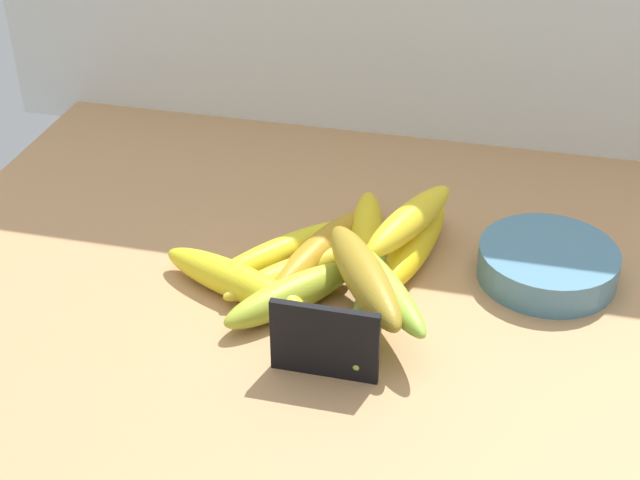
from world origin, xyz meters
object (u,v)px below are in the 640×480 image
at_px(chalkboard_sign, 325,344).
at_px(banana_9, 383,285).
at_px(banana_7, 415,243).
at_px(banana_10, 364,276).
at_px(banana_3, 291,295).
at_px(banana_6, 319,251).
at_px(banana_8, 410,220).
at_px(fruit_bowl, 547,264).
at_px(banana_4, 234,280).
at_px(banana_0, 370,308).
at_px(banana_2, 367,233).
at_px(banana_5, 282,251).
at_px(banana_1, 293,272).

bearing_deg(chalkboard_sign, banana_9, 65.34).
xyz_separation_m(banana_7, banana_10, (-0.04, -0.13, 0.04)).
relative_size(banana_3, banana_10, 0.90).
relative_size(banana_6, banana_7, 0.96).
distance_m(banana_8, banana_9, 0.12).
height_order(fruit_bowl, banana_4, banana_4).
distance_m(banana_3, banana_6, 0.09).
distance_m(banana_0, banana_2, 0.15).
distance_m(fruit_bowl, banana_8, 0.17).
height_order(banana_3, banana_10, banana_10).
xyz_separation_m(banana_3, banana_10, (0.08, 0.00, 0.04)).
relative_size(fruit_bowl, banana_0, 0.80).
bearing_deg(banana_4, banana_8, 30.54).
height_order(chalkboard_sign, banana_0, chalkboard_sign).
relative_size(banana_2, banana_9, 0.98).
xyz_separation_m(chalkboard_sign, banana_5, (-0.09, 0.18, -0.02)).
relative_size(banana_1, banana_3, 1.05).
distance_m(chalkboard_sign, banana_7, 0.23).
distance_m(chalkboard_sign, banana_8, 0.22).
relative_size(banana_2, banana_3, 1.05).
xyz_separation_m(banana_3, banana_4, (-0.07, 0.01, 0.00)).
height_order(banana_1, banana_8, banana_8).
distance_m(banana_0, banana_6, 0.12).
xyz_separation_m(banana_4, banana_8, (0.18, 0.11, 0.04)).
bearing_deg(banana_6, banana_0, -49.16).
distance_m(chalkboard_sign, banana_5, 0.20).
relative_size(banana_0, banana_10, 1.04).
bearing_deg(banana_5, banana_2, 33.10).
bearing_deg(banana_7, banana_8, -112.71).
bearing_deg(banana_6, banana_3, -95.60).
bearing_deg(banana_9, banana_10, 164.20).
bearing_deg(banana_5, banana_9, -32.94).
bearing_deg(banana_10, banana_2, 99.66).
bearing_deg(banana_1, banana_9, -24.75).
relative_size(chalkboard_sign, banana_8, 0.62).
relative_size(fruit_bowl, banana_2, 0.87).
height_order(banana_3, banana_5, banana_3).
height_order(banana_0, banana_7, banana_7).
bearing_deg(banana_9, banana_3, 177.78).
relative_size(banana_0, banana_3, 1.15).
bearing_deg(banana_3, banana_0, -0.90).
distance_m(banana_4, banana_8, 0.21).
relative_size(banana_8, banana_10, 0.92).
distance_m(chalkboard_sign, banana_0, 0.10).
distance_m(banana_1, banana_2, 0.12).
distance_m(banana_0, banana_10, 0.04).
relative_size(fruit_bowl, banana_7, 0.81).
bearing_deg(banana_1, chalkboard_sign, -63.71).
relative_size(chalkboard_sign, banana_10, 0.57).
height_order(chalkboard_sign, banana_4, chalkboard_sign).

